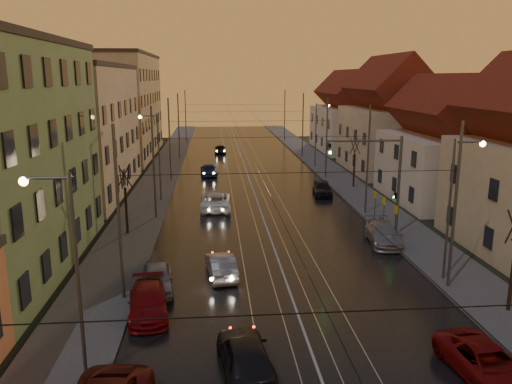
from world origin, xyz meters
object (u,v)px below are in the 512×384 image
object	(u,v)px
street_lamp_1	(456,196)
parked_left_2	(148,302)
driving_car_4	(220,149)
parked_left_3	(157,278)
parked_right_1	(383,234)
driving_car_0	(246,356)
parked_right_2	(322,188)
street_lamp_3	(318,129)
street_lamp_0	(67,259)
driving_car_3	(209,170)
driving_car_1	(221,265)
driving_car_2	(216,201)
street_lamp_2	(155,148)
traffic_light_mast	(385,174)
parked_right_0	(487,364)

from	to	relation	value
street_lamp_1	parked_left_2	bearing A→B (deg)	-170.50
driving_car_4	parked_left_3	distance (m)	48.81
street_lamp_1	parked_right_1	bearing A→B (deg)	103.16
driving_car_0	parked_right_2	distance (m)	30.53
street_lamp_3	parked_left_2	xyz separation A→B (m)	(-16.24, -38.72, -4.23)
street_lamp_0	driving_car_3	world-z (taller)	street_lamp_0
driving_car_1	street_lamp_3	bearing A→B (deg)	-117.67
driving_car_2	parked_right_1	size ratio (longest dim) A/B	1.13
street_lamp_0	driving_car_4	bearing A→B (deg)	83.76
parked_left_2	parked_right_1	world-z (taller)	parked_right_1
street_lamp_0	street_lamp_2	distance (m)	28.00
parked_left_3	parked_right_1	world-z (taller)	parked_right_1
driving_car_0	driving_car_4	bearing A→B (deg)	-95.93
traffic_light_mast	parked_left_3	xyz separation A→B (m)	(-15.01, -7.91, -3.91)
street_lamp_1	driving_car_2	xyz separation A→B (m)	(-12.91, 16.54, -4.13)
driving_car_4	parked_right_2	size ratio (longest dim) A/B	0.96
street_lamp_1	parked_right_2	xyz separation A→B (m)	(-2.61, 21.02, -4.17)
parked_right_1	traffic_light_mast	bearing A→B (deg)	78.74
driving_car_0	parked_left_3	distance (m)	9.17
driving_car_1	parked_right_0	distance (m)	14.59
driving_car_0	parked_left_3	world-z (taller)	driving_car_0
street_lamp_2	driving_car_4	distance (m)	29.69
driving_car_1	parked_right_0	xyz separation A→B (m)	(9.78, -10.83, -0.01)
traffic_light_mast	street_lamp_1	bearing A→B (deg)	-82.09
parked_right_1	parked_right_2	world-z (taller)	parked_right_2
street_lamp_3	driving_car_3	world-z (taller)	street_lamp_3
driving_car_0	parked_left_2	world-z (taller)	driving_car_0
street_lamp_3	driving_car_0	world-z (taller)	street_lamp_3
street_lamp_0	traffic_light_mast	bearing A→B (deg)	43.10
parked_left_2	parked_right_1	bearing A→B (deg)	25.45
parked_left_2	parked_right_1	xyz separation A→B (m)	(14.70, 9.31, 0.04)
street_lamp_2	parked_right_2	size ratio (longest dim) A/B	1.89
parked_left_3	parked_right_0	size ratio (longest dim) A/B	0.85
street_lamp_2	parked_left_2	world-z (taller)	street_lamp_2
street_lamp_1	driving_car_1	world-z (taller)	street_lamp_1
street_lamp_2	parked_left_2	size ratio (longest dim) A/B	1.77
driving_car_3	parked_left_3	world-z (taller)	parked_left_3
traffic_light_mast	parked_left_3	distance (m)	17.41
driving_car_1	driving_car_2	xyz separation A→B (m)	(-0.23, 14.87, 0.09)
street_lamp_3	parked_right_1	distance (m)	29.74
street_lamp_1	street_lamp_0	bearing A→B (deg)	-156.28
street_lamp_3	street_lamp_2	bearing A→B (deg)	-138.69
parked_right_2	street_lamp_1	bearing A→B (deg)	-76.47
street_lamp_0	driving_car_2	size ratio (longest dim) A/B	1.47
traffic_light_mast	parked_right_1	world-z (taller)	traffic_light_mast
driving_car_4	parked_right_1	xyz separation A→B (m)	(10.47, -42.13, 0.01)
driving_car_2	parked_right_2	xyz separation A→B (m)	(10.30, 4.48, -0.04)
street_lamp_3	driving_car_2	xyz separation A→B (m)	(-12.91, -19.46, -4.13)
parked_right_2	parked_right_0	bearing A→B (deg)	-84.11
driving_car_3	driving_car_0	bearing A→B (deg)	89.80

